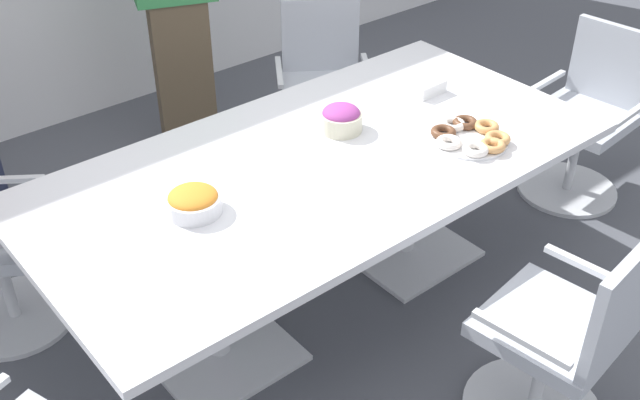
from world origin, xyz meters
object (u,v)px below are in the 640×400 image
snack_bowl_chips_orange (193,201)px  office_chair_4 (585,124)px  office_chair_3 (563,345)px  napkin_pile (423,85)px  donut_platter (470,136)px  snack_bowl_candy_mix (341,118)px  office_chair_0 (323,94)px  conference_table (320,185)px

snack_bowl_chips_orange → office_chair_4: bearing=-5.1°
office_chair_3 → napkin_pile: size_ratio=5.70×
napkin_pile → snack_bowl_chips_orange: bearing=-173.5°
snack_bowl_chips_orange → donut_platter: size_ratio=0.62×
snack_bowl_candy_mix → donut_platter: bearing=-49.4°
office_chair_3 → office_chair_4: (1.45, 0.91, 0.00)m
office_chair_0 → donut_platter: bearing=113.7°
conference_table → snack_bowl_chips_orange: 0.61m
conference_table → napkin_pile: bearing=12.3°
office_chair_4 → napkin_pile: 1.05m
office_chair_3 → snack_bowl_candy_mix: 1.29m
conference_table → snack_bowl_candy_mix: size_ratio=12.93×
office_chair_0 → snack_bowl_candy_mix: size_ratio=4.90×
conference_table → office_chair_3: size_ratio=2.64×
conference_table → snack_bowl_chips_orange: (-0.59, 0.01, 0.17)m
snack_bowl_chips_orange → snack_bowl_candy_mix: 0.82m
office_chair_4 → snack_bowl_candy_mix: 1.54m
office_chair_0 → office_chair_4: 1.44m
office_chair_4 → donut_platter: size_ratio=2.73×
conference_table → snack_bowl_candy_mix: bearing=30.3°
conference_table → office_chair_4: size_ratio=2.64×
office_chair_0 → conference_table: bearing=84.1°
snack_bowl_candy_mix → office_chair_0: bearing=54.7°
office_chair_4 → office_chair_0: bearing=31.4°
office_chair_4 → snack_bowl_candy_mix: size_ratio=4.90×
office_chair_4 → snack_bowl_chips_orange: (-2.26, 0.20, 0.39)m
office_chair_4 → snack_bowl_candy_mix: office_chair_4 is taller
office_chair_0 → office_chair_3: same height
office_chair_3 → napkin_pile: (0.54, 1.26, 0.37)m
office_chair_0 → napkin_pile: size_ratio=5.70×
office_chair_3 → office_chair_4: size_ratio=1.00×
donut_platter → napkin_pile: (0.18, 0.45, 0.01)m
conference_table → snack_bowl_chips_orange: snack_bowl_chips_orange is taller
office_chair_0 → office_chair_3: 2.15m
office_chair_0 → office_chair_4: bearing=160.9°
donut_platter → snack_bowl_chips_orange: bearing=165.7°
office_chair_0 → snack_bowl_chips_orange: size_ratio=4.37×
office_chair_4 → napkin_pile: size_ratio=5.70×
office_chair_3 → snack_bowl_chips_orange: office_chair_3 is taller
conference_table → snack_bowl_candy_mix: (0.23, 0.13, 0.18)m
conference_table → donut_platter: donut_platter is taller
snack_bowl_candy_mix → donut_platter: (0.36, -0.42, -0.04)m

